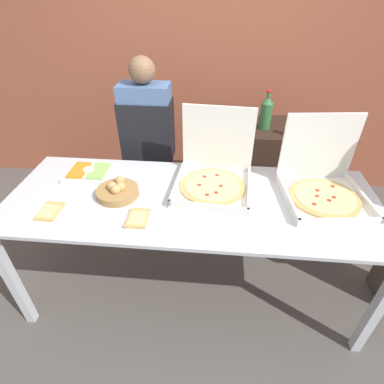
% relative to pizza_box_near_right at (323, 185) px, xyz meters
% --- Properties ---
extents(ground_plane, '(16.00, 16.00, 0.00)m').
position_rel_pizza_box_near_right_xyz_m(ground_plane, '(-0.84, -0.11, -1.00)').
color(ground_plane, '#514C47').
extents(brick_wall_behind, '(10.00, 0.06, 2.80)m').
position_rel_pizza_box_near_right_xyz_m(brick_wall_behind, '(-0.84, 1.59, 0.40)').
color(brick_wall_behind, '#9E5138').
rests_on(brick_wall_behind, ground_plane).
extents(buffet_table, '(2.43, 0.90, 0.92)m').
position_rel_pizza_box_near_right_xyz_m(buffet_table, '(-0.84, -0.11, -0.19)').
color(buffet_table, silver).
rests_on(buffet_table, ground_plane).
extents(pizza_box_near_right, '(0.55, 0.56, 0.49)m').
position_rel_pizza_box_near_right_xyz_m(pizza_box_near_right, '(0.00, 0.00, 0.00)').
color(pizza_box_near_right, silver).
rests_on(pizza_box_near_right, buffet_table).
extents(pizza_box_far_left, '(0.54, 0.55, 0.49)m').
position_rel_pizza_box_near_right_xyz_m(pizza_box_far_left, '(-0.71, 0.06, 0.00)').
color(pizza_box_far_left, silver).
rests_on(pizza_box_far_left, buffet_table).
extents(paper_plate_front_center, '(0.20, 0.20, 0.03)m').
position_rel_pizza_box_near_right_xyz_m(paper_plate_front_center, '(-1.14, -0.36, -0.07)').
color(paper_plate_front_center, white).
rests_on(paper_plate_front_center, buffet_table).
extents(paper_plate_front_left, '(0.25, 0.25, 0.03)m').
position_rel_pizza_box_near_right_xyz_m(paper_plate_front_left, '(-1.69, -0.34, -0.07)').
color(paper_plate_front_left, white).
rests_on(paper_plate_front_left, buffet_table).
extents(veggie_tray, '(0.33, 0.26, 0.05)m').
position_rel_pizza_box_near_right_xyz_m(veggie_tray, '(-1.61, 0.10, -0.06)').
color(veggie_tray, white).
rests_on(veggie_tray, buffet_table).
extents(bread_basket, '(0.27, 0.27, 0.10)m').
position_rel_pizza_box_near_right_xyz_m(bread_basket, '(-1.33, -0.12, -0.05)').
color(bread_basket, '#9E7542').
rests_on(bread_basket, buffet_table).
extents(sideboard_podium, '(0.57, 0.55, 1.02)m').
position_rel_pizza_box_near_right_xyz_m(sideboard_podium, '(-0.32, 0.86, -0.49)').
color(sideboard_podium, black).
rests_on(sideboard_podium, ground_plane).
extents(soda_bottle, '(0.10, 0.10, 0.32)m').
position_rel_pizza_box_near_right_xyz_m(soda_bottle, '(-0.30, 0.82, 0.16)').
color(soda_bottle, '#2D6638').
rests_on(soda_bottle, sideboard_podium).
extents(soda_can_silver, '(0.07, 0.07, 0.12)m').
position_rel_pizza_box_near_right_xyz_m(soda_can_silver, '(-0.09, 0.68, 0.08)').
color(soda_can_silver, silver).
rests_on(soda_can_silver, sideboard_podium).
extents(person_server_vest, '(0.42, 0.24, 1.63)m').
position_rel_pizza_box_near_right_xyz_m(person_server_vest, '(-1.28, 0.62, -0.09)').
color(person_server_vest, '#473D33').
rests_on(person_server_vest, ground_plane).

